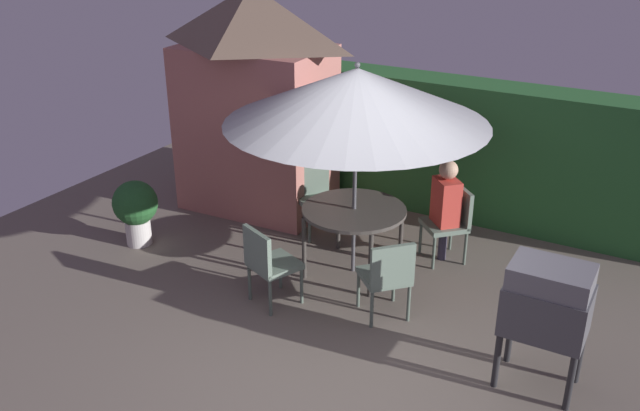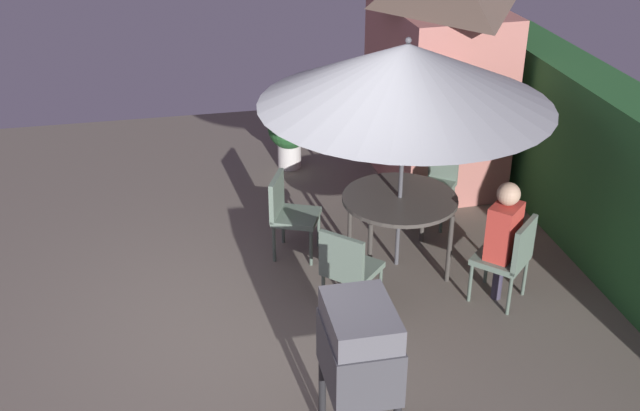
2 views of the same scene
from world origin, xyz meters
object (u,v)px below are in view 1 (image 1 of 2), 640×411
(garden_shed, at_px, (256,99))
(bbq_grill, at_px, (547,303))
(chair_far_side, at_px, (316,194))
(patio_table, at_px, (354,214))
(potted_plant_by_shed, at_px, (136,207))
(patio_umbrella, at_px, (357,96))
(person_in_red, at_px, (446,199))
(chair_toward_hedge, at_px, (268,261))
(chair_near_shed, at_px, (451,219))
(chair_toward_house, at_px, (387,274))

(garden_shed, relative_size, bbq_grill, 2.50)
(chair_far_side, bearing_deg, garden_shed, 162.36)
(patio_table, distance_m, potted_plant_by_shed, 2.75)
(patio_umbrella, bearing_deg, person_in_red, 44.30)
(bbq_grill, xyz_separation_m, chair_toward_hedge, (-2.80, -0.06, -0.33))
(patio_umbrella, distance_m, chair_near_shed, 1.98)
(chair_near_shed, bearing_deg, patio_umbrella, -135.70)
(chair_toward_house, xyz_separation_m, potted_plant_by_shed, (-3.39, 0.01, -0.02))
(chair_far_side, bearing_deg, chair_toward_hedge, -76.08)
(chair_far_side, xyz_separation_m, person_in_red, (1.70, 0.08, 0.26))
(patio_table, xyz_separation_m, patio_umbrella, (0.00, 0.00, 1.36))
(potted_plant_by_shed, bearing_deg, patio_table, 14.77)
(chair_toward_house, bearing_deg, chair_far_side, 139.16)
(garden_shed, bearing_deg, person_in_red, -5.62)
(chair_far_side, bearing_deg, person_in_red, 2.65)
(patio_table, height_order, potted_plant_by_shed, potted_plant_by_shed)
(chair_near_shed, xyz_separation_m, person_in_red, (-0.06, -0.06, 0.26))
(garden_shed, distance_m, potted_plant_by_shed, 2.14)
(person_in_red, bearing_deg, chair_toward_hedge, -124.14)
(bbq_grill, xyz_separation_m, chair_far_side, (-3.24, 1.72, -0.33))
(patio_umbrella, height_order, chair_far_side, patio_umbrella)
(garden_shed, bearing_deg, chair_near_shed, -4.33)
(potted_plant_by_shed, bearing_deg, chair_toward_house, -0.25)
(garden_shed, relative_size, chair_near_shed, 3.33)
(garden_shed, xyz_separation_m, chair_far_side, (1.12, -0.36, -1.01))
(chair_near_shed, bearing_deg, bbq_grill, -51.50)
(patio_table, bearing_deg, potted_plant_by_shed, -165.23)
(chair_toward_hedge, relative_size, chair_toward_house, 1.00)
(bbq_grill, relative_size, potted_plant_by_shed, 1.44)
(patio_umbrella, xyz_separation_m, chair_toward_house, (0.74, -0.71, -1.57))
(chair_near_shed, relative_size, chair_far_side, 1.00)
(bbq_grill, height_order, potted_plant_by_shed, bbq_grill)
(chair_toward_house, relative_size, person_in_red, 0.71)
(patio_table, relative_size, chair_toward_house, 1.31)
(potted_plant_by_shed, bearing_deg, chair_toward_hedge, -9.73)
(patio_table, xyz_separation_m, person_in_red, (0.80, 0.78, 0.05))
(bbq_grill, xyz_separation_m, potted_plant_by_shed, (-5.00, 0.32, -0.35))
(patio_table, distance_m, chair_near_shed, 1.22)
(patio_table, relative_size, patio_umbrella, 0.42)
(patio_umbrella, relative_size, person_in_red, 2.25)
(chair_toward_hedge, distance_m, chair_toward_house, 1.25)
(chair_toward_hedge, relative_size, person_in_red, 0.71)
(patio_umbrella, distance_m, person_in_red, 1.72)
(chair_toward_hedge, xyz_separation_m, potted_plant_by_shed, (-2.20, 0.38, -0.02))
(patio_table, bearing_deg, garden_shed, 152.32)
(patio_umbrella, bearing_deg, chair_toward_hedge, -113.07)
(chair_near_shed, relative_size, potted_plant_by_shed, 1.08)
(chair_near_shed, bearing_deg, chair_toward_hedge, -124.56)
(person_in_red, bearing_deg, garden_shed, 174.38)
(chair_near_shed, bearing_deg, potted_plant_by_shed, -156.33)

